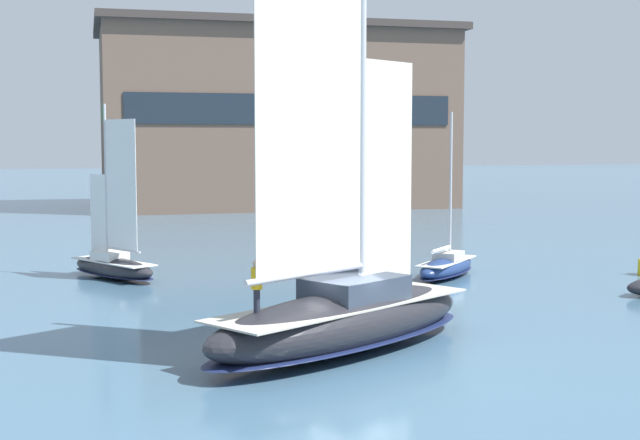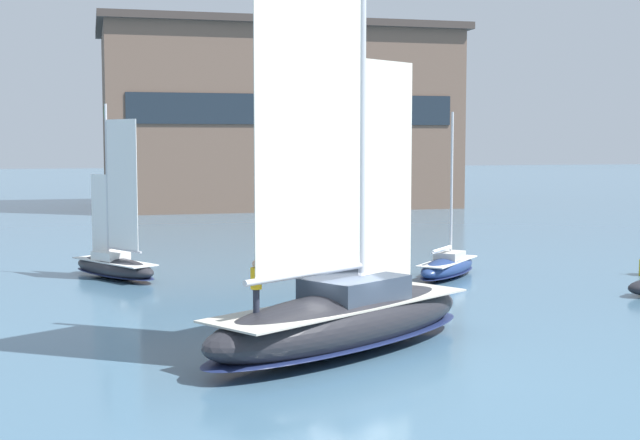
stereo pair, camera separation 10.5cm
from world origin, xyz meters
TOP-DOWN VIEW (x-y plane):
  - ground_plane at (0.00, 0.00)m, footprint 400.00×400.00m
  - waterfront_building at (11.11, 64.27)m, footprint 36.31×18.42m
  - tree_shore_left at (-3.27, 59.77)m, footprint 6.56×6.56m
  - sailboat_main at (0.02, 0.01)m, footprint 11.63×9.02m
  - sailboat_moored_near_marina at (-6.82, 17.72)m, footprint 4.80×6.29m
  - sailboat_moored_outer_mooring at (9.45, 13.91)m, footprint 5.31×5.57m

SIDE VIEW (x-z plane):
  - ground_plane at x=0.00m, z-range 0.00..0.00m
  - sailboat_moored_outer_mooring at x=9.45m, z-range -3.58..4.71m
  - sailboat_moored_near_marina at x=-6.82m, z-range -3.60..5.09m
  - sailboat_main at x=0.02m, z-range -6.79..9.27m
  - waterfront_building at x=11.11m, z-range 0.04..18.60m
  - tree_shore_left at x=-3.27m, z-range 2.70..16.21m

